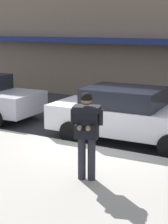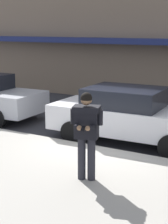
{
  "view_description": "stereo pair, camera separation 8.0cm",
  "coord_description": "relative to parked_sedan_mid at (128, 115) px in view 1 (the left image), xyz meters",
  "views": [
    {
      "loc": [
        4.33,
        -8.49,
        3.18
      ],
      "look_at": [
        0.66,
        -2.05,
        1.49
      ],
      "focal_mm": 60.0,
      "sensor_mm": 36.0,
      "label": 1
    },
    {
      "loc": [
        4.4,
        -8.45,
        3.18
      ],
      "look_at": [
        0.66,
        -2.05,
        1.49
      ],
      "focal_mm": 60.0,
      "sensor_mm": 36.0,
      "label": 2
    }
  ],
  "objects": [
    {
      "name": "curb_paint_line",
      "position": [
        0.62,
        -0.89,
        -0.79
      ],
      "size": [
        28.0,
        0.12,
        0.01
      ],
      "primitive_type": "cube",
      "color": "silver",
      "rests_on": "ground"
    },
    {
      "name": "parked_sedan_mid",
      "position": [
        0.0,
        0.0,
        0.0
      ],
      "size": [
        4.56,
        2.06,
        1.54
      ],
      "color": "silver",
      "rests_on": "ground"
    },
    {
      "name": "ground_plane",
      "position": [
        -0.38,
        -0.94,
        -0.79
      ],
      "size": [
        80.0,
        80.0,
        0.0
      ],
      "primitive_type": "plane",
      "color": "#333338"
    },
    {
      "name": "man_texting_on_phone",
      "position": [
        0.45,
        -3.2,
        0.46
      ],
      "size": [
        0.62,
        0.65,
        1.81
      ],
      "color": "#23232B",
      "rests_on": "sidewalk"
    },
    {
      "name": "sidewalk",
      "position": [
        0.62,
        -3.79,
        -0.72
      ],
      "size": [
        32.0,
        5.3,
        0.14
      ],
      "primitive_type": "cube",
      "color": "#A8A399",
      "rests_on": "ground"
    }
  ]
}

